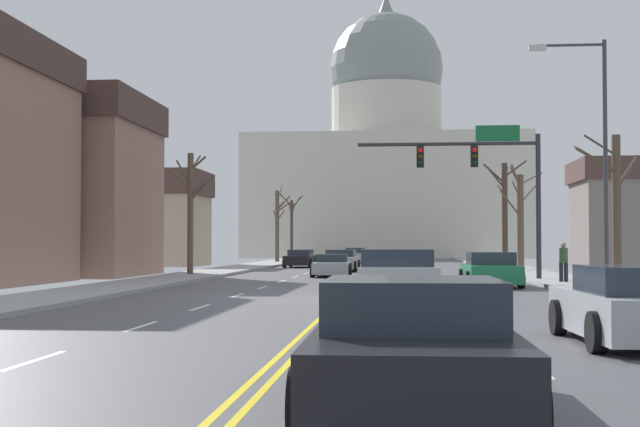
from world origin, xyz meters
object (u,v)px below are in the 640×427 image
object	(u,v)px
sedan_oncoming_02	(300,259)
sedan_oncoming_03	(356,256)
signal_gantry	(486,170)
sedan_near_00	(490,271)
street_lamp_right	(595,141)
sedan_oncoming_00	(332,266)
pedestrian_00	(563,260)
sedan_near_01	(400,277)
sedan_near_03	(629,307)
sedan_near_04	(412,351)
pickup_truck_near_02	(397,283)
sedan_oncoming_01	(341,261)

from	to	relation	value
sedan_oncoming_02	sedan_oncoming_03	world-z (taller)	sedan_oncoming_03
signal_gantry	sedan_near_00	bearing A→B (deg)	-93.62
street_lamp_right	sedan_oncoming_03	bearing A→B (deg)	102.57
sedan_oncoming_00	sedan_oncoming_03	size ratio (longest dim) A/B	0.91
sedan_oncoming_02	pedestrian_00	bearing A→B (deg)	-61.77
signal_gantry	sedan_oncoming_02	size ratio (longest dim) A/B	1.78
sedan_near_01	sedan_near_03	bearing A→B (deg)	-74.64
signal_gantry	sedan_near_04	size ratio (longest dim) A/B	1.72
sedan_near_00	sedan_oncoming_02	bearing A→B (deg)	111.49
sedan_near_01	sedan_oncoming_02	distance (m)	32.44
sedan_oncoming_00	pedestrian_00	bearing A→B (deg)	-40.14
sedan_near_01	sedan_oncoming_00	xyz separation A→B (m)	(-3.41, 15.25, -0.06)
sedan_near_04	pedestrian_00	distance (m)	27.72
signal_gantry	sedan_oncoming_03	xyz separation A→B (m)	(-7.41, 34.54, -4.27)
pickup_truck_near_02	pedestrian_00	distance (m)	15.33
sedan_near_04	sedan_oncoming_03	world-z (taller)	sedan_near_04
sedan_near_01	sedan_near_04	size ratio (longest dim) A/B	0.95
pickup_truck_near_02	sedan_near_04	bearing A→B (deg)	-89.13
sedan_oncoming_01	sedan_near_01	bearing A→B (deg)	-81.47
sedan_near_03	sedan_oncoming_02	distance (m)	46.68
sedan_near_01	pickup_truck_near_02	size ratio (longest dim) A/B	0.78
sedan_oncoming_03	pedestrian_00	bearing A→B (deg)	-74.98
sedan_near_00	sedan_near_03	xyz separation A→B (m)	(0.34, -19.31, 0.00)
sedan_near_04	sedan_oncoming_01	bearing A→B (deg)	94.81
sedan_oncoming_03	sedan_near_04	bearing A→B (deg)	-86.61
signal_gantry	sedan_oncoming_00	xyz separation A→B (m)	(-7.13, 5.13, -4.34)
sedan_near_04	sedan_oncoming_00	world-z (taller)	sedan_near_04
sedan_near_00	sedan_near_04	world-z (taller)	sedan_near_04
sedan_near_00	sedan_oncoming_00	xyz separation A→B (m)	(-6.85, 9.69, -0.09)
sedan_near_00	sedan_near_04	xyz separation A→B (m)	(-3.29, -25.60, -0.00)
pickup_truck_near_02	sedan_near_00	bearing A→B (deg)	74.39
signal_gantry	sedan_oncoming_01	size ratio (longest dim) A/B	1.77
signal_gantry	street_lamp_right	world-z (taller)	street_lamp_right
sedan_near_01	sedan_oncoming_00	world-z (taller)	sedan_near_01
street_lamp_right	sedan_near_04	bearing A→B (deg)	-106.77
signal_gantry	sedan_oncoming_02	distance (m)	24.42
sedan_near_01	pickup_truck_near_02	xyz separation A→B (m)	(-0.06, -6.94, 0.10)
sedan_oncoming_01	sedan_oncoming_03	world-z (taller)	sedan_oncoming_01
pickup_truck_near_02	sedan_near_04	xyz separation A→B (m)	(0.20, -13.11, -0.08)
sedan_near_01	sedan_near_00	bearing A→B (deg)	58.28
pickup_truck_near_02	sedan_near_04	distance (m)	13.11
sedan_oncoming_00	sedan_near_01	bearing A→B (deg)	-77.39
sedan_near_03	sedan_oncoming_00	bearing A→B (deg)	103.92
signal_gantry	pickup_truck_near_02	bearing A→B (deg)	-102.50
sedan_near_03	sedan_oncoming_01	xyz separation A→B (m)	(-7.29, 37.18, -0.01)
sedan_near_04	pedestrian_00	bearing A→B (deg)	76.90
sedan_oncoming_00	sedan_oncoming_03	distance (m)	29.41
signal_gantry	street_lamp_right	xyz separation A→B (m)	(2.51, -9.96, 0.06)
sedan_near_01	sedan_oncoming_00	distance (m)	15.63
sedan_near_01	sedan_near_03	xyz separation A→B (m)	(3.78, -13.75, 0.03)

